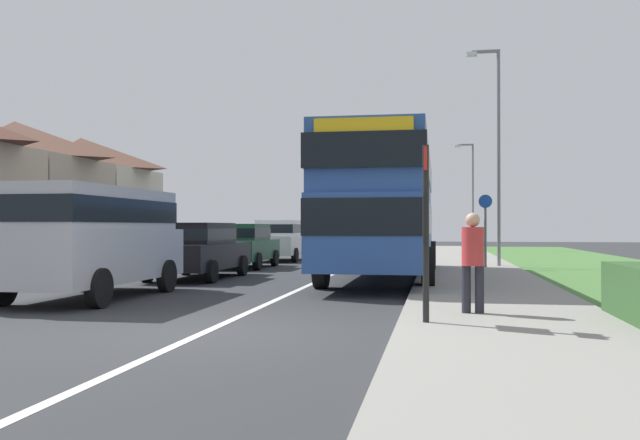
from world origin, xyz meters
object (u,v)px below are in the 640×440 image
object	(u,v)px
double_decker_bus	(384,202)
cycle_route_sign	(485,228)
pedestrian_at_stop	(473,258)
street_lamp_far	(471,188)
parked_car_dark_green	(242,244)
street_lamp_mid	(496,143)
parked_car_black	(197,248)
parked_car_white	(281,239)
bus_stop_sign	(426,221)
parked_van_silver	(93,233)

from	to	relation	value
double_decker_bus	cycle_route_sign	bearing A→B (deg)	55.52
pedestrian_at_stop	street_lamp_far	bearing A→B (deg)	87.38
parked_car_dark_green	street_lamp_mid	bearing A→B (deg)	5.39
double_decker_bus	cycle_route_sign	size ratio (longest dim) A/B	4.21
parked_car_black	parked_car_white	distance (m)	10.39
parked_car_dark_green	street_lamp_far	world-z (taller)	street_lamp_far
parked_car_dark_green	parked_car_white	bearing A→B (deg)	88.21
parked_car_black	bus_stop_sign	xyz separation A→B (m)	(6.48, -8.57, 0.67)
parked_car_black	street_lamp_far	distance (m)	26.21
bus_stop_sign	street_lamp_far	size ratio (longest dim) A/B	0.40
street_lamp_mid	street_lamp_far	distance (m)	18.61
parked_car_white	pedestrian_at_stop	distance (m)	19.20
double_decker_bus	bus_stop_sign	xyz separation A→B (m)	(1.30, -9.15, -0.60)
parked_car_white	pedestrian_at_stop	size ratio (longest dim) A/B	2.54
parked_car_dark_green	cycle_route_sign	bearing A→B (deg)	-1.10
parked_car_white	bus_stop_sign	world-z (taller)	bus_stop_sign
double_decker_bus	cycle_route_sign	world-z (taller)	double_decker_bus
parked_car_dark_green	pedestrian_at_stop	size ratio (longest dim) A/B	2.37
street_lamp_mid	parked_van_silver	bearing A→B (deg)	-128.07
cycle_route_sign	parked_car_black	bearing A→B (deg)	-148.73
parked_car_black	street_lamp_far	xyz separation A→B (m)	(8.64, 24.57, 2.94)
parked_van_silver	bus_stop_sign	xyz separation A→B (m)	(6.74, -3.21, 0.21)
parked_car_dark_green	parked_car_white	size ratio (longest dim) A/B	0.93
cycle_route_sign	street_lamp_mid	world-z (taller)	street_lamp_mid
parked_car_black	street_lamp_mid	size ratio (longest dim) A/B	0.60
parked_car_white	parked_van_silver	bearing A→B (deg)	-90.93
parked_car_dark_green	bus_stop_sign	distance (m)	15.25
cycle_route_sign	street_lamp_far	distance (m)	19.74
double_decker_bus	bus_stop_sign	distance (m)	9.26
pedestrian_at_stop	bus_stop_sign	world-z (taller)	bus_stop_sign
parked_car_dark_green	bus_stop_sign	size ratio (longest dim) A/B	1.52
double_decker_bus	parked_car_dark_green	size ratio (longest dim) A/B	2.68
parked_car_dark_green	bus_stop_sign	xyz separation A→B (m)	(6.65, -13.71, 0.68)
parked_car_black	bus_stop_sign	size ratio (longest dim) A/B	1.76
double_decker_bus	parked_car_dark_green	xyz separation A→B (m)	(-5.35, 4.55, -1.28)
pedestrian_at_stop	street_lamp_mid	distance (m)	13.87
double_decker_bus	bus_stop_sign	size ratio (longest dim) A/B	4.08
parked_car_black	street_lamp_mid	distance (m)	11.03
parked_car_black	double_decker_bus	bearing A→B (deg)	6.41
parked_car_white	bus_stop_sign	xyz separation A→B (m)	(6.48, -18.96, 0.59)
pedestrian_at_stop	street_lamp_far	size ratio (longest dim) A/B	0.26
parked_car_black	street_lamp_far	bearing A→B (deg)	70.63
parked_car_black	pedestrian_at_stop	xyz separation A→B (m)	(7.17, -7.42, 0.11)
bus_stop_sign	street_lamp_mid	world-z (taller)	street_lamp_mid
parked_van_silver	parked_car_black	distance (m)	5.39
cycle_route_sign	street_lamp_mid	distance (m)	3.10
pedestrian_at_stop	street_lamp_far	xyz separation A→B (m)	(1.47, 31.99, 2.83)
parked_van_silver	cycle_route_sign	world-z (taller)	cycle_route_sign
parked_car_dark_green	bus_stop_sign	world-z (taller)	bus_stop_sign
parked_van_silver	cycle_route_sign	xyz separation A→B (m)	(8.46, 10.34, 0.10)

